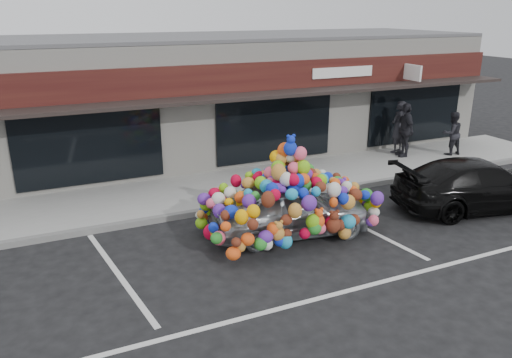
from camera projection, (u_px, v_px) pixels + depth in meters
name	position (u px, v px, depth m)	size (l,w,h in m)	color
ground	(262.00, 249.00, 11.39)	(90.00, 90.00, 0.00)	black
shop_building	(164.00, 98.00, 17.98)	(24.00, 7.20, 4.31)	white
sidewalk	(206.00, 191.00, 14.82)	(26.00, 3.00, 0.15)	gray
kerb	(223.00, 208.00, 13.53)	(26.00, 0.18, 0.16)	slate
parking_stripe_left	(118.00, 274.00, 10.32)	(0.12, 4.40, 0.01)	silver
parking_stripe_mid	(359.00, 225.00, 12.65)	(0.12, 4.40, 0.01)	silver
parking_stripe_right	(510.00, 194.00, 14.75)	(0.12, 4.40, 0.01)	silver
lane_line	(398.00, 278.00, 10.18)	(14.00, 0.12, 0.01)	silver
toy_car	(290.00, 203.00, 11.92)	(2.81, 4.34, 2.40)	silver
black_sedan	(479.00, 184.00, 13.54)	(4.72, 1.92, 1.37)	black
pedestrian_a	(398.00, 127.00, 18.24)	(0.70, 0.46, 1.92)	black
pedestrian_b	(452.00, 133.00, 18.03)	(0.77, 0.60, 1.57)	black
pedestrian_c	(405.00, 130.00, 17.80)	(0.47, 1.13, 1.92)	black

